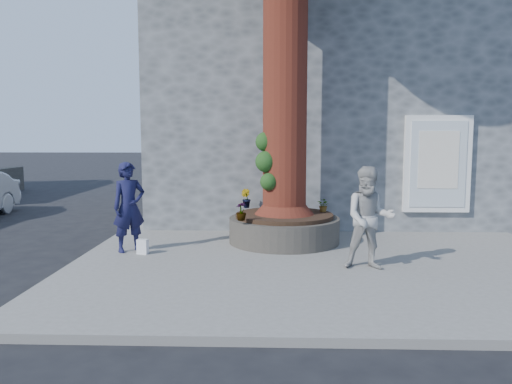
{
  "coord_description": "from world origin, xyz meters",
  "views": [
    {
      "loc": [
        0.54,
        -8.32,
        2.35
      ],
      "look_at": [
        0.23,
        1.35,
        1.25
      ],
      "focal_mm": 35.0,
      "sensor_mm": 36.0,
      "label": 1
    }
  ],
  "objects": [
    {
      "name": "shopping_bag",
      "position": [
        -1.9,
        0.84,
        0.26
      ],
      "size": [
        0.22,
        0.16,
        0.28
      ],
      "primitive_type": "cube",
      "rotation": [
        0.0,
        0.0,
        -0.19
      ],
      "color": "white",
      "rests_on": "pavement"
    },
    {
      "name": "woman",
      "position": [
        2.16,
        -0.08,
        0.98
      ],
      "size": [
        0.89,
        0.72,
        1.72
      ],
      "primitive_type": "imported",
      "rotation": [
        0.0,
        0.0,
        -0.09
      ],
      "color": "#A6A49F",
      "rests_on": "pavement"
    },
    {
      "name": "planter",
      "position": [
        0.8,
        2.0,
        0.41
      ],
      "size": [
        2.3,
        2.3,
        0.6
      ],
      "color": "black",
      "rests_on": "pavement"
    },
    {
      "name": "ground",
      "position": [
        0.0,
        0.0,
        0.0
      ],
      "size": [
        120.0,
        120.0,
        0.0
      ],
      "primitive_type": "plane",
      "color": "black",
      "rests_on": "ground"
    },
    {
      "name": "plant_c",
      "position": [
        -0.05,
        1.15,
        0.9
      ],
      "size": [
        0.28,
        0.28,
        0.35
      ],
      "primitive_type": "imported",
      "rotation": [
        0.0,
        0.0,
        3.81
      ],
      "color": "gray",
      "rests_on": "planter"
    },
    {
      "name": "plant_d",
      "position": [
        1.65,
        2.26,
        0.87
      ],
      "size": [
        0.35,
        0.36,
        0.3
      ],
      "primitive_type": "imported",
      "rotation": [
        0.0,
        0.0,
        5.45
      ],
      "color": "gray",
      "rests_on": "planter"
    },
    {
      "name": "pavement",
      "position": [
        1.5,
        1.0,
        0.06
      ],
      "size": [
        9.0,
        8.0,
        0.12
      ],
      "primitive_type": "cube",
      "color": "slate",
      "rests_on": "ground"
    },
    {
      "name": "stone_shop",
      "position": [
        2.5,
        7.2,
        3.16
      ],
      "size": [
        10.3,
        8.3,
        6.3
      ],
      "color": "#535659",
      "rests_on": "ground"
    },
    {
      "name": "man",
      "position": [
        -2.2,
        1.06,
        0.98
      ],
      "size": [
        0.75,
        0.7,
        1.73
      ],
      "primitive_type": "imported",
      "rotation": [
        0.0,
        0.0,
        0.61
      ],
      "color": "#141538",
      "rests_on": "pavement"
    },
    {
      "name": "plant_a",
      "position": [
        0.81,
        2.85,
        0.89
      ],
      "size": [
        0.19,
        0.15,
        0.33
      ],
      "primitive_type": "imported",
      "rotation": [
        0.0,
        0.0,
        0.2
      ],
      "color": "gray",
      "rests_on": "planter"
    },
    {
      "name": "plant_b",
      "position": [
        -0.05,
        2.85,
        0.93
      ],
      "size": [
        0.32,
        0.32,
        0.42
      ],
      "primitive_type": "imported",
      "rotation": [
        0.0,
        0.0,
        2.42
      ],
      "color": "gray",
      "rests_on": "planter"
    },
    {
      "name": "yellow_line",
      "position": [
        -3.05,
        1.0,
        0.0
      ],
      "size": [
        0.1,
        30.0,
        0.01
      ],
      "primitive_type": "cube",
      "color": "yellow",
      "rests_on": "ground"
    }
  ]
}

